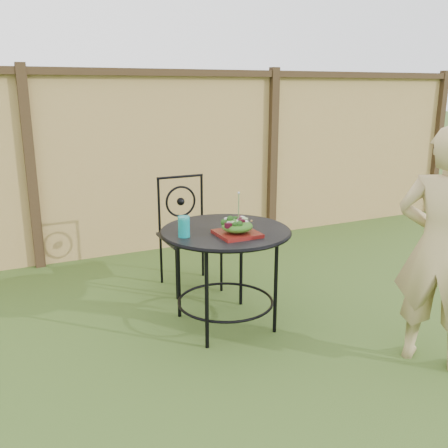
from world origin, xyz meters
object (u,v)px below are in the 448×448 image
object	(u,v)px
patio_table	(226,248)
salad_plate	(237,234)
diner	(442,249)
patio_chair	(188,230)

from	to	relation	value
patio_table	salad_plate	distance (m)	0.22
diner	salad_plate	xyz separation A→B (m)	(-0.94, 0.86, -0.01)
patio_table	salad_plate	xyz separation A→B (m)	(0.01, -0.16, 0.15)
patio_chair	salad_plate	bearing A→B (deg)	-91.72
patio_chair	diner	bearing A→B (deg)	-63.76
patio_table	diner	world-z (taller)	diner
patio_table	salad_plate	world-z (taller)	salad_plate
patio_chair	diner	world-z (taller)	diner
patio_table	diner	bearing A→B (deg)	-47.01
patio_table	diner	size ratio (longest dim) A/B	0.62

